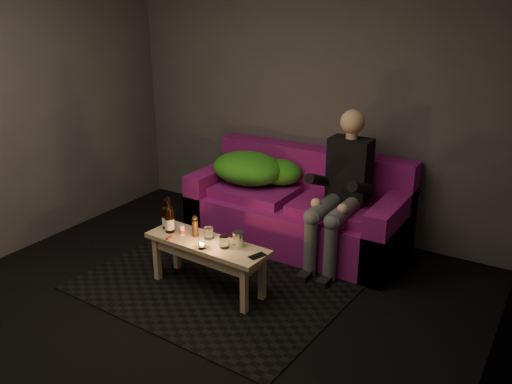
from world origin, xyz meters
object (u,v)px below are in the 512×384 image
person (341,187)px  coffee_table (207,250)px  beer_bottle_a (166,217)px  sofa (299,211)px  steel_cup (238,239)px  beer_bottle_b (169,219)px

person → coffee_table: bearing=-123.5°
person → beer_bottle_a: 1.50m
sofa → coffee_table: bearing=-99.6°
beer_bottle_a → steel_cup: beer_bottle_a is taller
person → beer_bottle_b: person is taller
coffee_table → steel_cup: size_ratio=8.85×
sofa → beer_bottle_a: (-0.64, -1.15, 0.21)m
sofa → beer_bottle_a: size_ratio=7.85×
coffee_table → beer_bottle_a: bearing=175.2°
sofa → beer_bottle_b: sofa is taller
coffee_table → steel_cup: 0.29m
person → steel_cup: size_ratio=11.20×
person → coffee_table: size_ratio=1.26×
beer_bottle_a → steel_cup: bearing=2.0°
person → steel_cup: (-0.42, -0.96, -0.21)m
sofa → beer_bottle_b: 1.34m
steel_cup → sofa: bearing=92.7°
coffee_table → steel_cup: (0.25, 0.06, 0.13)m
coffee_table → person: bearing=56.5°
person → beer_bottle_b: bearing=-135.2°
sofa → beer_bottle_a: 1.33m
beer_bottle_b → person: bearing=44.8°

